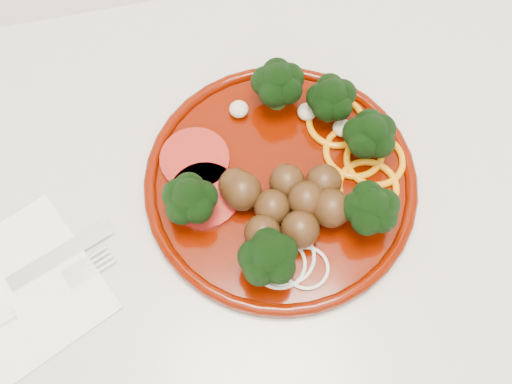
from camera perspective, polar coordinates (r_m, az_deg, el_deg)
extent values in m
cube|color=silver|center=(1.15, -8.21, -11.57)|extent=(2.40, 0.60, 0.87)
cube|color=beige|center=(0.73, -12.84, -3.71)|extent=(2.40, 0.60, 0.03)
cylinder|color=#4B0A00|center=(0.71, 2.19, 0.74)|extent=(0.30, 0.30, 0.01)
torus|color=#4B0A00|center=(0.70, 2.20, 0.95)|extent=(0.30, 0.30, 0.01)
sphere|color=#442711|center=(0.68, 2.76, 1.00)|extent=(0.04, 0.04, 0.04)
sphere|color=#442711|center=(0.67, 1.46, -1.36)|extent=(0.04, 0.04, 0.04)
sphere|color=#442711|center=(0.68, -1.23, 0.05)|extent=(0.04, 0.04, 0.04)
sphere|color=#442711|center=(0.67, 4.46, -0.84)|extent=(0.04, 0.04, 0.04)
sphere|color=#442711|center=(0.67, 6.68, -1.66)|extent=(0.04, 0.04, 0.04)
sphere|color=#442711|center=(0.66, 0.58, -3.60)|extent=(0.04, 0.04, 0.04)
sphere|color=#442711|center=(0.66, 3.94, -3.33)|extent=(0.04, 0.04, 0.04)
sphere|color=#442711|center=(0.69, 6.01, 0.90)|extent=(0.04, 0.04, 0.04)
sphere|color=#442711|center=(0.68, -1.80, 0.65)|extent=(0.04, 0.04, 0.04)
torus|color=orange|center=(0.73, 8.69, 3.58)|extent=(0.07, 0.07, 0.01)
torus|color=orange|center=(0.71, 9.90, 0.41)|extent=(0.07, 0.07, 0.01)
torus|color=orange|center=(0.74, 7.15, 6.22)|extent=(0.07, 0.07, 0.01)
torus|color=orange|center=(0.72, 10.51, 2.82)|extent=(0.07, 0.07, 0.01)
cylinder|color=#720A07|center=(0.71, -5.47, 2.91)|extent=(0.08, 0.08, 0.01)
cylinder|color=#720A07|center=(0.69, -4.60, -0.33)|extent=(0.08, 0.08, 0.01)
torus|color=beige|center=(0.67, 2.08, -6.34)|extent=(0.06, 0.06, 0.00)
torus|color=beige|center=(0.67, 4.49, -6.72)|extent=(0.05, 0.05, 0.00)
torus|color=beige|center=(0.67, 2.53, -5.70)|extent=(0.07, 0.07, 0.00)
ellipsoid|color=#C6B793|center=(0.74, 4.54, 7.08)|extent=(0.02, 0.02, 0.02)
ellipsoid|color=#C6B793|center=(0.74, -1.54, 7.33)|extent=(0.02, 0.02, 0.02)
ellipsoid|color=#C6B793|center=(0.73, 7.68, 5.63)|extent=(0.02, 0.02, 0.02)
cube|color=white|center=(0.71, -20.48, -8.41)|extent=(0.21, 0.21, 0.00)
cube|color=silver|center=(0.71, -17.01, -5.39)|extent=(0.12, 0.06, 0.00)
cube|color=silver|center=(0.70, -15.61, -7.05)|extent=(0.03, 0.03, 0.00)
cube|color=silver|center=(0.69, -13.44, -6.60)|extent=(0.03, 0.01, 0.00)
cube|color=silver|center=(0.70, -13.68, -6.19)|extent=(0.03, 0.01, 0.00)
cube|color=silver|center=(0.70, -13.91, -5.79)|extent=(0.03, 0.01, 0.00)
cube|color=silver|center=(0.70, -14.14, -5.39)|extent=(0.03, 0.01, 0.00)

